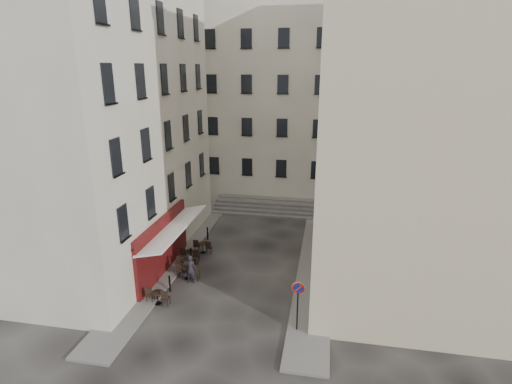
% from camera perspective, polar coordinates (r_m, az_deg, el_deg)
% --- Properties ---
extents(ground, '(90.00, 90.00, 0.00)m').
position_cam_1_polar(ground, '(23.14, -3.51, -13.47)').
color(ground, black).
rests_on(ground, ground).
extents(sidewalk_left, '(2.00, 22.00, 0.12)m').
position_cam_1_polar(sidewalk_left, '(27.73, -10.63, -8.08)').
color(sidewalk_left, slate).
rests_on(sidewalk_left, ground).
extents(sidewalk_right, '(2.00, 18.00, 0.12)m').
position_cam_1_polar(sidewalk_right, '(25.17, 8.37, -10.75)').
color(sidewalk_right, slate).
rests_on(sidewalk_right, ground).
extents(building_left, '(12.20, 16.20, 20.60)m').
position_cam_1_polar(building_left, '(27.12, -24.91, 12.59)').
color(building_left, beige).
rests_on(building_left, ground).
extents(building_right, '(12.20, 14.20, 18.60)m').
position_cam_1_polar(building_right, '(23.50, 24.44, 9.65)').
color(building_right, beige).
rests_on(building_right, ground).
extents(building_back, '(18.20, 10.20, 18.60)m').
position_cam_1_polar(building_back, '(38.75, 1.73, 13.70)').
color(building_back, beige).
rests_on(building_back, ground).
extents(cafe_storefront, '(1.74, 7.30, 3.50)m').
position_cam_1_polar(cafe_storefront, '(24.40, -12.97, -7.22)').
color(cafe_storefront, '#4D120B').
rests_on(cafe_storefront, ground).
extents(stone_steps, '(9.00, 3.15, 0.80)m').
position_cam_1_polar(stone_steps, '(34.16, 1.57, -2.15)').
color(stone_steps, '#5C5A57').
rests_on(stone_steps, ground).
extents(bollard_near, '(0.12, 0.12, 0.98)m').
position_cam_1_polar(bollard_near, '(23.00, -12.23, -12.57)').
color(bollard_near, black).
rests_on(bollard_near, ground).
extents(bollard_mid, '(0.12, 0.12, 0.98)m').
position_cam_1_polar(bollard_mid, '(25.86, -9.26, -8.83)').
color(bollard_mid, black).
rests_on(bollard_mid, ground).
extents(bollard_far, '(0.12, 0.12, 0.98)m').
position_cam_1_polar(bollard_far, '(28.86, -6.94, -5.83)').
color(bollard_far, black).
rests_on(bollard_far, ground).
extents(no_parking_sign, '(0.60, 0.11, 2.61)m').
position_cam_1_polar(no_parking_sign, '(18.91, 6.00, -14.71)').
color(no_parking_sign, black).
rests_on(no_parking_sign, ground).
extents(bistro_table_a, '(1.29, 0.60, 0.91)m').
position_cam_1_polar(bistro_table_a, '(22.08, -13.83, -14.26)').
color(bistro_table_a, black).
rests_on(bistro_table_a, ground).
extents(bistro_table_b, '(1.40, 0.66, 0.98)m').
position_cam_1_polar(bistro_table_b, '(24.02, -9.70, -11.09)').
color(bistro_table_b, black).
rests_on(bistro_table_b, ground).
extents(bistro_table_c, '(1.29, 0.61, 0.91)m').
position_cam_1_polar(bistro_table_c, '(25.02, -9.76, -9.96)').
color(bistro_table_c, black).
rests_on(bistro_table_c, ground).
extents(bistro_table_d, '(1.24, 0.58, 0.87)m').
position_cam_1_polar(bistro_table_d, '(26.06, -9.40, -8.81)').
color(bistro_table_d, black).
rests_on(bistro_table_d, ground).
extents(bistro_table_e, '(1.26, 0.59, 0.89)m').
position_cam_1_polar(bistro_table_e, '(27.00, -7.58, -7.73)').
color(bistro_table_e, black).
rests_on(bistro_table_e, ground).
extents(pedestrian, '(0.68, 0.49, 1.72)m').
position_cam_1_polar(pedestrian, '(23.47, -9.36, -10.80)').
color(pedestrian, black).
rests_on(pedestrian, ground).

